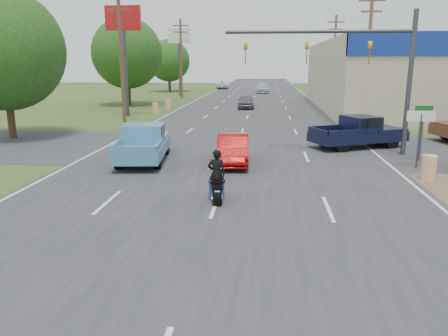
# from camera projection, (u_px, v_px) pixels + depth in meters

# --- Properties ---
(main_road) EXTENTS (15.00, 180.00, 0.02)m
(main_road) POSITION_uv_depth(u_px,v_px,m) (251.00, 108.00, 45.11)
(main_road) COLOR #2D2D30
(main_road) RESTS_ON ground
(cross_road) EXTENTS (120.00, 10.00, 0.02)m
(cross_road) POSITION_uv_depth(u_px,v_px,m) (236.00, 148.00, 23.81)
(cross_road) COLOR #2D2D30
(cross_road) RESTS_ON ground
(utility_pole_2) EXTENTS (2.00, 0.28, 10.00)m
(utility_pole_2) POSITION_uv_depth(u_px,v_px,m) (368.00, 53.00, 34.28)
(utility_pole_2) COLOR #4C3823
(utility_pole_2) RESTS_ON ground
(utility_pole_3) EXTENTS (2.00, 0.28, 10.00)m
(utility_pole_3) POSITION_uv_depth(u_px,v_px,m) (334.00, 56.00, 51.70)
(utility_pole_3) COLOR #4C3823
(utility_pole_3) RESTS_ON ground
(utility_pole_5) EXTENTS (2.00, 0.28, 10.00)m
(utility_pole_5) POSITION_uv_depth(u_px,v_px,m) (121.00, 52.00, 33.13)
(utility_pole_5) COLOR #4C3823
(utility_pole_5) RESTS_ON ground
(utility_pole_6) EXTENTS (2.00, 0.28, 10.00)m
(utility_pole_6) POSITION_uv_depth(u_px,v_px,m) (181.00, 57.00, 56.37)
(utility_pole_6) COLOR #4C3823
(utility_pole_6) RESTS_ON ground
(tree_0) EXTENTS (7.14, 7.14, 8.84)m
(tree_0) POSITION_uv_depth(u_px,v_px,m) (3.00, 50.00, 25.82)
(tree_0) COLOR #422D19
(tree_0) RESTS_ON ground
(tree_1) EXTENTS (7.56, 7.56, 9.36)m
(tree_1) POSITION_uv_depth(u_px,v_px,m) (127.00, 53.00, 46.99)
(tree_1) COLOR #422D19
(tree_1) RESTS_ON ground
(tree_2) EXTENTS (6.72, 6.72, 8.32)m
(tree_2) POSITION_uv_depth(u_px,v_px,m) (169.00, 61.00, 70.44)
(tree_2) COLOR #422D19
(tree_2) RESTS_ON ground
(tree_5) EXTENTS (7.98, 7.98, 9.88)m
(tree_5) POSITION_uv_depth(u_px,v_px,m) (399.00, 57.00, 94.20)
(tree_5) COLOR #422D19
(tree_5) RESTS_ON ground
(tree_6) EXTENTS (8.82, 8.82, 10.92)m
(tree_6) POSITION_uv_depth(u_px,v_px,m) (128.00, 55.00, 99.61)
(tree_6) COLOR #422D19
(tree_6) RESTS_ON ground
(barrel_0) EXTENTS (0.56, 0.56, 1.00)m
(barrel_0) POSITION_uv_depth(u_px,v_px,m) (429.00, 168.00, 17.15)
(barrel_0) COLOR orange
(barrel_0) RESTS_ON ground
(barrel_1) EXTENTS (0.56, 0.56, 1.00)m
(barrel_1) POSITION_uv_depth(u_px,v_px,m) (383.00, 134.00, 25.34)
(barrel_1) COLOR orange
(barrel_1) RESTS_ON ground
(barrel_2) EXTENTS (0.56, 0.56, 1.00)m
(barrel_2) POSITION_uv_depth(u_px,v_px,m) (156.00, 108.00, 39.97)
(barrel_2) COLOR orange
(barrel_2) RESTS_ON ground
(barrel_3) EXTENTS (0.56, 0.56, 1.00)m
(barrel_3) POSITION_uv_depth(u_px,v_px,m) (168.00, 104.00, 43.82)
(barrel_3) COLOR orange
(barrel_3) RESTS_ON ground
(pole_sign_left_near) EXTENTS (3.00, 0.35, 9.20)m
(pole_sign_left_near) POSITION_uv_depth(u_px,v_px,m) (124.00, 31.00, 36.66)
(pole_sign_left_near) COLOR #3F3F44
(pole_sign_left_near) RESTS_ON ground
(pole_sign_left_far) EXTENTS (3.00, 0.35, 9.20)m
(pole_sign_left_far) POSITION_uv_depth(u_px,v_px,m) (179.00, 44.00, 59.90)
(pole_sign_left_far) COLOR #3F3F44
(pole_sign_left_far) RESTS_ON ground
(lane_sign) EXTENTS (1.20, 0.08, 2.52)m
(lane_sign) POSITION_uv_depth(u_px,v_px,m) (420.00, 125.00, 18.74)
(lane_sign) COLOR #3F3F44
(lane_sign) RESTS_ON ground
(street_name_sign) EXTENTS (0.80, 0.08, 2.61)m
(street_name_sign) POSITION_uv_depth(u_px,v_px,m) (422.00, 127.00, 20.20)
(street_name_sign) COLOR #3F3F44
(street_name_sign) RESTS_ON ground
(signal_mast) EXTENTS (9.12, 0.40, 7.00)m
(signal_mast) POSITION_uv_depth(u_px,v_px,m) (355.00, 57.00, 21.19)
(signal_mast) COLOR #3F3F44
(signal_mast) RESTS_ON ground
(red_convertible) EXTENTS (1.62, 4.10, 1.33)m
(red_convertible) POSITION_uv_depth(u_px,v_px,m) (233.00, 150.00, 19.93)
(red_convertible) COLOR #980707
(red_convertible) RESTS_ON ground
(motorcycle) EXTENTS (0.64, 1.90, 0.97)m
(motorcycle) POSITION_uv_depth(u_px,v_px,m) (217.00, 188.00, 14.59)
(motorcycle) COLOR black
(motorcycle) RESTS_ON ground
(rider) EXTENTS (0.65, 0.47, 1.65)m
(rider) POSITION_uv_depth(u_px,v_px,m) (217.00, 177.00, 14.53)
(rider) COLOR black
(rider) RESTS_ON ground
(blue_pickup) EXTENTS (2.59, 5.43, 1.74)m
(blue_pickup) POSITION_uv_depth(u_px,v_px,m) (144.00, 142.00, 20.53)
(blue_pickup) COLOR black
(blue_pickup) RESTS_ON ground
(navy_pickup) EXTENTS (5.57, 4.04, 1.73)m
(navy_pickup) POSITION_uv_depth(u_px,v_px,m) (360.00, 132.00, 23.81)
(navy_pickup) COLOR black
(navy_pickup) RESTS_ON ground
(distant_car_grey) EXTENTS (1.82, 4.15, 1.39)m
(distant_car_grey) POSITION_uv_depth(u_px,v_px,m) (246.00, 102.00, 44.68)
(distant_car_grey) COLOR #5E5D63
(distant_car_grey) RESTS_ON ground
(distant_car_silver) EXTENTS (2.17, 5.25, 1.52)m
(distant_car_silver) POSITION_uv_depth(u_px,v_px,m) (263.00, 88.00, 68.52)
(distant_car_silver) COLOR silver
(distant_car_silver) RESTS_ON ground
(distant_car_white) EXTENTS (2.77, 5.16, 1.38)m
(distant_car_white) POSITION_uv_depth(u_px,v_px,m) (222.00, 85.00, 79.90)
(distant_car_white) COLOR white
(distant_car_white) RESTS_ON ground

